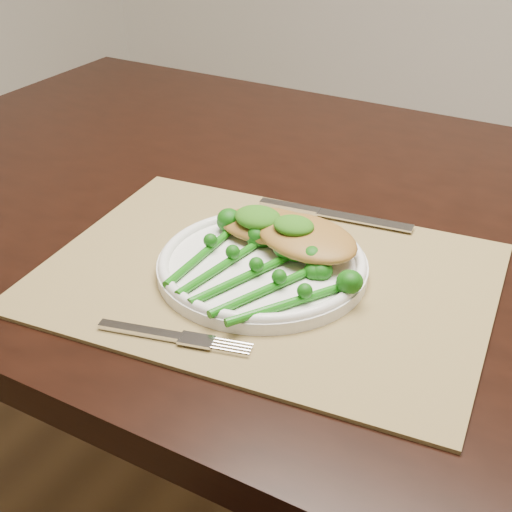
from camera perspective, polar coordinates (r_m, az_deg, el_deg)
The scene contains 10 objects.
dining_table at distance 1.16m, azimuth 6.98°, elevation -13.64°, with size 1.60×0.90×0.75m.
placemat at distance 0.81m, azimuth 0.81°, elevation -1.66°, with size 0.50×0.37×0.00m, color olive.
dinner_plate at distance 0.81m, azimuth 0.51°, elevation -0.65°, with size 0.24×0.24×0.02m.
knife at distance 0.94m, azimuth 5.10°, elevation 3.51°, with size 0.21×0.04×0.01m.
fork at distance 0.71m, azimuth -5.79°, elevation -6.56°, with size 0.16×0.05×0.00m.
chicken_fillet_left at distance 0.86m, azimuth 1.05°, elevation 2.46°, with size 0.12×0.08×0.02m, color olive.
chicken_fillet_right at distance 0.82m, azimuth 4.06°, elevation 1.49°, with size 0.13×0.09×0.03m, color olive.
pesto_dollop_left at distance 0.84m, azimuth 0.15°, elevation 3.11°, with size 0.06×0.05×0.02m, color #194F0B.
pesto_dollop_right at distance 0.81m, azimuth 3.04°, elevation 2.44°, with size 0.05×0.04×0.02m, color #194F0B.
broccolini_bundle at distance 0.77m, azimuth -1.15°, elevation -1.80°, with size 0.20×0.21×0.04m.
Camera 1 is at (0.37, -0.86, 1.19)m, focal length 50.00 mm.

